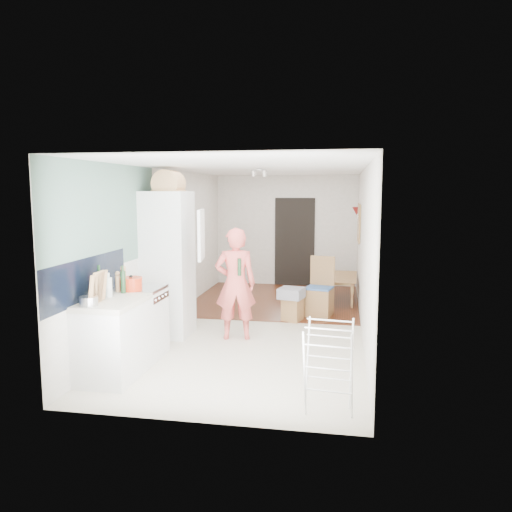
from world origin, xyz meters
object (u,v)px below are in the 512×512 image
(stool, at_px, (292,310))
(drying_rack, at_px, (329,367))
(person, at_px, (235,274))
(dining_table, at_px, (337,290))
(dining_chair, at_px, (319,287))

(stool, height_order, drying_rack, drying_rack)
(person, relative_size, dining_table, 1.62)
(stool, distance_m, drying_rack, 3.46)
(dining_chair, relative_size, stool, 2.69)
(dining_table, bearing_deg, person, 155.07)
(person, relative_size, drying_rack, 2.14)
(dining_table, xyz_separation_m, dining_chair, (-0.30, -1.30, 0.30))
(person, xyz_separation_m, dining_chair, (1.14, 1.54, -0.45))
(person, bearing_deg, stool, -135.11)
(drying_rack, bearing_deg, stool, 108.55)
(dining_table, bearing_deg, drying_rack, -178.25)
(dining_chair, bearing_deg, drying_rack, -73.48)
(person, height_order, dining_chair, person)
(stool, bearing_deg, dining_chair, 43.20)
(dining_chair, distance_m, drying_rack, 3.79)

